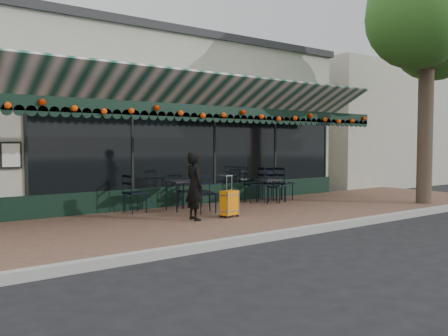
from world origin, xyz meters
TOP-DOWN VIEW (x-y plane):
  - ground at (0.00, 0.00)m, footprint 80.00×80.00m
  - sidewalk at (0.00, 2.00)m, footprint 18.00×4.00m
  - curb at (0.00, -0.08)m, footprint 18.00×0.16m
  - restaurant_building at (0.00, 7.84)m, footprint 12.00×9.60m
  - neighbor_building_right at (13.00, 8.00)m, footprint 12.00×8.00m
  - woman at (-0.63, 1.85)m, footprint 0.39×0.55m
  - suitcase at (0.19, 1.73)m, footprint 0.43×0.31m
  - cafe_table_a at (2.47, 3.01)m, footprint 0.52×0.52m
  - cafe_table_b at (-0.14, 3.21)m, footprint 0.58×0.58m
  - chair_a_left at (2.28, 3.34)m, footprint 0.60×0.60m
  - chair_a_right at (3.04, 3.46)m, footprint 0.53×0.53m
  - chair_a_front at (2.75, 2.98)m, footprint 0.45×0.45m
  - chair_a_extra at (3.19, 3.20)m, footprint 0.56×0.56m
  - chair_b_left at (0.27, 3.61)m, footprint 0.47×0.47m
  - chair_b_right at (0.55, 3.39)m, footprint 0.40×0.40m
  - chair_b_front at (0.10, 2.52)m, footprint 0.53×0.53m
  - chair_solo at (-1.16, 3.52)m, footprint 0.49×0.49m
  - street_tree at (6.06, 0.62)m, footprint 3.63×3.14m

SIDE VIEW (x-z plane):
  - ground at x=0.00m, z-range 0.00..0.00m
  - sidewalk at x=0.00m, z-range 0.00..0.15m
  - curb at x=0.00m, z-range 0.00..0.15m
  - suitcase at x=0.19m, z-range 0.00..0.90m
  - chair_b_right at x=0.55m, z-range 0.15..0.93m
  - chair_b_left at x=0.27m, z-range 0.15..0.94m
  - chair_a_front at x=2.75m, z-range 0.15..0.99m
  - chair_b_front at x=0.10m, z-range 0.15..1.03m
  - chair_solo at x=-1.16m, z-range 0.15..1.05m
  - chair_a_right at x=3.04m, z-range 0.15..1.09m
  - chair_a_extra at x=3.19m, z-range 0.15..1.10m
  - chair_a_left at x=2.28m, z-range 0.15..1.11m
  - cafe_table_a at x=2.47m, z-range 0.40..1.04m
  - cafe_table_b at x=-0.14m, z-range 0.44..1.15m
  - woman at x=-0.63m, z-range 0.15..1.56m
  - restaurant_building at x=0.00m, z-range 0.02..4.52m
  - neighbor_building_right at x=13.00m, z-range 0.00..4.80m
  - street_tree at x=6.06m, z-range 1.70..8.37m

